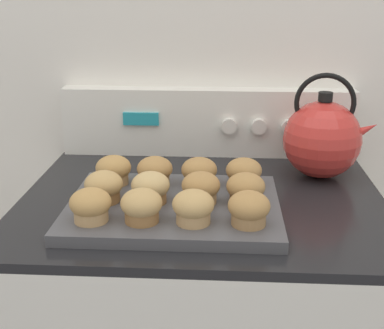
# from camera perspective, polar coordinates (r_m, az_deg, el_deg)

# --- Properties ---
(wall_back) EXTENTS (8.00, 0.05, 2.40)m
(wall_back) POSITION_cam_1_polar(r_m,az_deg,el_deg) (1.37, 1.83, 14.64)
(wall_back) COLOR white
(wall_back) RESTS_ON ground_plane
(control_panel) EXTENTS (0.73, 0.07, 0.17)m
(control_panel) POSITION_cam_1_polar(r_m,az_deg,el_deg) (1.36, 1.74, 4.55)
(control_panel) COLOR white
(control_panel) RESTS_ON stove_range
(muffin_pan) EXTENTS (0.40, 0.31, 0.02)m
(muffin_pan) POSITION_cam_1_polar(r_m,az_deg,el_deg) (1.03, -1.95, -4.60)
(muffin_pan) COLOR #4C4C51
(muffin_pan) RESTS_ON stove_range
(muffin_r0_c0) EXTENTS (0.07, 0.07, 0.06)m
(muffin_r0_c0) POSITION_cam_1_polar(r_m,az_deg,el_deg) (0.95, -10.77, -4.31)
(muffin_r0_c0) COLOR tan
(muffin_r0_c0) RESTS_ON muffin_pan
(muffin_r0_c1) EXTENTS (0.07, 0.07, 0.06)m
(muffin_r0_c1) POSITION_cam_1_polar(r_m,az_deg,el_deg) (0.94, -5.40, -4.43)
(muffin_r0_c1) COLOR olive
(muffin_r0_c1) RESTS_ON muffin_pan
(muffin_r0_c2) EXTENTS (0.07, 0.07, 0.06)m
(muffin_r0_c2) POSITION_cam_1_polar(r_m,az_deg,el_deg) (0.93, 0.13, -4.57)
(muffin_r0_c2) COLOR tan
(muffin_r0_c2) RESTS_ON muffin_pan
(muffin_r0_c3) EXTENTS (0.07, 0.07, 0.06)m
(muffin_r0_c3) POSITION_cam_1_polar(r_m,az_deg,el_deg) (0.93, 6.09, -4.72)
(muffin_r0_c3) COLOR #A37A4C
(muffin_r0_c3) RESTS_ON muffin_pan
(muffin_r1_c0) EXTENTS (0.07, 0.07, 0.06)m
(muffin_r1_c0) POSITION_cam_1_polar(r_m,az_deg,el_deg) (1.03, -9.40, -2.36)
(muffin_r1_c0) COLOR olive
(muffin_r1_c0) RESTS_ON muffin_pan
(muffin_r1_c1) EXTENTS (0.07, 0.07, 0.06)m
(muffin_r1_c1) POSITION_cam_1_polar(r_m,az_deg,el_deg) (1.02, -4.44, -2.49)
(muffin_r1_c1) COLOR olive
(muffin_r1_c1) RESTS_ON muffin_pan
(muffin_r1_c2) EXTENTS (0.07, 0.07, 0.06)m
(muffin_r1_c2) POSITION_cam_1_polar(r_m,az_deg,el_deg) (1.01, 0.76, -2.52)
(muffin_r1_c2) COLOR tan
(muffin_r1_c2) RESTS_ON muffin_pan
(muffin_r1_c3) EXTENTS (0.07, 0.07, 0.06)m
(muffin_r1_c3) POSITION_cam_1_polar(r_m,az_deg,el_deg) (1.01, 5.75, -2.63)
(muffin_r1_c3) COLOR olive
(muffin_r1_c3) RESTS_ON muffin_pan
(muffin_r2_c0) EXTENTS (0.07, 0.07, 0.06)m
(muffin_r2_c0) POSITION_cam_1_polar(r_m,az_deg,el_deg) (1.12, -8.37, -0.60)
(muffin_r2_c0) COLOR tan
(muffin_r2_c0) RESTS_ON muffin_pan
(muffin_r2_c1) EXTENTS (0.07, 0.07, 0.06)m
(muffin_r2_c1) POSITION_cam_1_polar(r_m,az_deg,el_deg) (1.10, -3.99, -0.72)
(muffin_r2_c1) COLOR tan
(muffin_r2_c1) RESTS_ON muffin_pan
(muffin_r2_c2) EXTENTS (0.07, 0.07, 0.06)m
(muffin_r2_c2) POSITION_cam_1_polar(r_m,az_deg,el_deg) (1.09, 0.77, -0.84)
(muffin_r2_c2) COLOR olive
(muffin_r2_c2) RESTS_ON muffin_pan
(muffin_r2_c3) EXTENTS (0.07, 0.07, 0.06)m
(muffin_r2_c3) POSITION_cam_1_polar(r_m,az_deg,el_deg) (1.10, 5.54, -0.90)
(muffin_r2_c3) COLOR olive
(muffin_r2_c3) RESTS_ON muffin_pan
(tea_kettle) EXTENTS (0.21, 0.17, 0.24)m
(tea_kettle) POSITION_cam_1_polar(r_m,az_deg,el_deg) (1.23, 13.78, 2.76)
(tea_kettle) COLOR red
(tea_kettle) RESTS_ON stove_range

